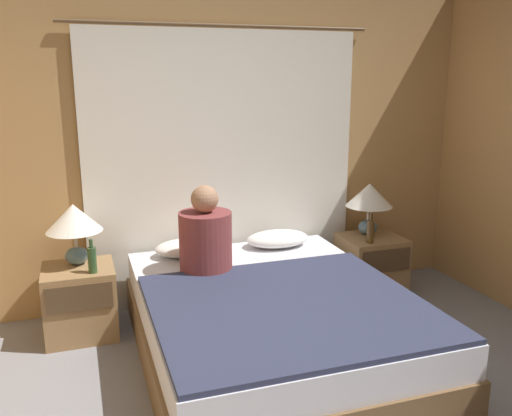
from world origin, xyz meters
TOP-DOWN VIEW (x-y plane):
  - wall_back at (0.00, 2.08)m, footprint 4.13×0.06m
  - curtain_panel at (0.00, 2.02)m, footprint 2.31×0.03m
  - bed at (0.00, 0.95)m, footprint 1.58×2.03m
  - nightstand_left at (-1.13, 1.68)m, footprint 0.47×0.45m
  - nightstand_right at (1.13, 1.68)m, footprint 0.47×0.45m
  - lamp_left at (-1.13, 1.76)m, footprint 0.37×0.37m
  - lamp_right at (1.13, 1.76)m, footprint 0.37×0.37m
  - pillow_left at (-0.35, 1.77)m, footprint 0.49×0.31m
  - pillow_right at (0.35, 1.77)m, footprint 0.49×0.31m
  - blanket_on_bed at (0.00, 0.67)m, footprint 1.52×1.40m
  - person_left_in_bed at (-0.30, 1.41)m, footprint 0.35×0.35m
  - beer_bottle_on_left_stand at (-1.03, 1.55)m, footprint 0.06×0.06m
  - beer_bottle_on_right_stand at (1.03, 1.55)m, footprint 0.06×0.06m

SIDE VIEW (x-z plane):
  - bed at x=0.00m, z-range 0.00..0.46m
  - nightstand_left at x=-1.13m, z-range 0.00..0.49m
  - nightstand_right at x=1.13m, z-range 0.00..0.49m
  - blanket_on_bed at x=0.00m, z-range 0.46..0.49m
  - pillow_left at x=-0.35m, z-range 0.46..0.58m
  - pillow_right at x=0.35m, z-range 0.46..0.58m
  - beer_bottle_on_left_stand at x=-1.03m, z-range 0.46..0.70m
  - beer_bottle_on_right_stand at x=1.03m, z-range 0.46..0.70m
  - person_left_in_bed at x=-0.30m, z-range 0.40..0.99m
  - lamp_left at x=-1.13m, z-range 0.58..1.00m
  - lamp_right at x=1.13m, z-range 0.58..1.00m
  - curtain_panel at x=0.00m, z-range 0.00..2.11m
  - wall_back at x=0.00m, z-range 0.00..2.50m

